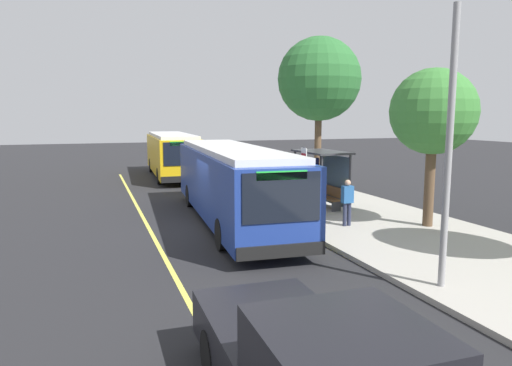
{
  "coord_description": "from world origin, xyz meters",
  "views": [
    {
      "loc": [
        16.44,
        -4.1,
        4.09
      ],
      "look_at": [
        0.79,
        1.46,
        1.73
      ],
      "focal_mm": 32.78,
      "sensor_mm": 36.0,
      "label": 1
    }
  ],
  "objects_px": {
    "waiting_bench": "(330,197)",
    "route_sign_post": "(304,174)",
    "transit_bus_second": "(172,153)",
    "transit_bus_main": "(232,181)",
    "pedestrian_commuter": "(347,200)"
  },
  "relations": [
    {
      "from": "transit_bus_main",
      "to": "route_sign_post",
      "type": "bearing_deg",
      "value": 62.13
    },
    {
      "from": "transit_bus_second",
      "to": "waiting_bench",
      "type": "relative_size",
      "value": 6.85
    },
    {
      "from": "waiting_bench",
      "to": "route_sign_post",
      "type": "xyz_separation_m",
      "value": [
        1.84,
        -2.13,
        1.32
      ]
    },
    {
      "from": "waiting_bench",
      "to": "route_sign_post",
      "type": "relative_size",
      "value": 0.57
    },
    {
      "from": "route_sign_post",
      "to": "transit_bus_second",
      "type": "bearing_deg",
      "value": -171.66
    },
    {
      "from": "transit_bus_second",
      "to": "pedestrian_commuter",
      "type": "xyz_separation_m",
      "value": [
        17.28,
        3.46,
        -0.5
      ]
    },
    {
      "from": "transit_bus_main",
      "to": "waiting_bench",
      "type": "distance_m",
      "value": 4.72
    },
    {
      "from": "transit_bus_main",
      "to": "route_sign_post",
      "type": "distance_m",
      "value": 2.8
    },
    {
      "from": "transit_bus_second",
      "to": "pedestrian_commuter",
      "type": "distance_m",
      "value": 17.64
    },
    {
      "from": "transit_bus_main",
      "to": "waiting_bench",
      "type": "xyz_separation_m",
      "value": [
        -0.54,
        4.58,
        -0.99
      ]
    },
    {
      "from": "pedestrian_commuter",
      "to": "transit_bus_main",
      "type": "bearing_deg",
      "value": -126.08
    },
    {
      "from": "transit_bus_main",
      "to": "transit_bus_second",
      "type": "height_order",
      "value": "same"
    },
    {
      "from": "route_sign_post",
      "to": "pedestrian_commuter",
      "type": "distance_m",
      "value": 1.92
    },
    {
      "from": "transit_bus_second",
      "to": "route_sign_post",
      "type": "bearing_deg",
      "value": 8.34
    },
    {
      "from": "route_sign_post",
      "to": "pedestrian_commuter",
      "type": "bearing_deg",
      "value": 40.62
    }
  ]
}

